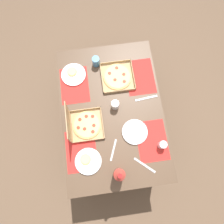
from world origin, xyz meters
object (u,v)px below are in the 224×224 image
object	(u,v)px
plate_near_left	(73,74)
soda_bottle	(119,174)
pizza_box_corner_left	(83,125)
pizza_box_center	(117,77)
cup_clear_left	(96,61)
cup_spare	(115,105)
plate_middle	(88,161)
plate_far_left	(135,132)
cup_clear_right	(162,145)

from	to	relation	value
plate_near_left	soda_bottle	xyz separation A→B (m)	(-0.95, -0.29, 0.12)
pizza_box_corner_left	plate_near_left	bearing A→B (deg)	5.32
pizza_box_center	cup_clear_left	xyz separation A→B (m)	(0.16, 0.18, 0.04)
pizza_box_center	cup_spare	size ratio (longest dim) A/B	3.06
pizza_box_center	plate_middle	size ratio (longest dim) A/B	1.34
pizza_box_corner_left	plate_far_left	xyz separation A→B (m)	(-0.12, -0.44, -0.04)
pizza_box_center	plate_middle	bearing A→B (deg)	153.79
plate_middle	cup_clear_left	distance (m)	0.91
pizza_box_center	pizza_box_corner_left	bearing A→B (deg)	139.05
pizza_box_corner_left	pizza_box_center	xyz separation A→B (m)	(0.42, -0.36, -0.04)
plate_middle	cup_clear_left	xyz separation A→B (m)	(0.89, -0.18, 0.04)
plate_near_left	cup_spare	xyz separation A→B (m)	(-0.36, -0.35, 0.04)
soda_bottle	cup_spare	bearing A→B (deg)	-5.16
pizza_box_corner_left	cup_clear_right	distance (m)	0.70
plate_near_left	plate_middle	bearing A→B (deg)	-176.43
cup_spare	pizza_box_center	bearing A→B (deg)	-12.75
plate_middle	cup_clear_right	size ratio (longest dim) A/B	2.53
plate_middle	cup_clear_left	size ratio (longest dim) A/B	2.21
pizza_box_corner_left	cup_clear_right	world-z (taller)	pizza_box_corner_left
plate_middle	cup_spare	xyz separation A→B (m)	(0.45, -0.30, 0.04)
cup_clear_left	plate_near_left	bearing A→B (deg)	109.60
pizza_box_corner_left	plate_middle	bearing A→B (deg)	-179.24
pizza_box_center	soda_bottle	distance (m)	0.88
pizza_box_center	plate_far_left	size ratio (longest dim) A/B	1.34
pizza_box_center	plate_middle	xyz separation A→B (m)	(-0.73, 0.36, -0.00)
pizza_box_corner_left	plate_middle	size ratio (longest dim) A/B	1.42
soda_bottle	cup_clear_left	xyz separation A→B (m)	(1.03, 0.07, -0.08)
pizza_box_center	cup_spare	bearing A→B (deg)	167.25
plate_far_left	cup_clear_left	world-z (taller)	cup_clear_left
cup_clear_right	plate_near_left	bearing A→B (deg)	42.15
plate_near_left	cup_clear_left	distance (m)	0.25
plate_far_left	plate_near_left	world-z (taller)	plate_near_left
pizza_box_corner_left	cup_clear_left	bearing A→B (deg)	-17.40
cup_clear_left	soda_bottle	bearing A→B (deg)	-176.37
pizza_box_center	plate_far_left	world-z (taller)	pizza_box_center
cup_spare	cup_clear_right	distance (m)	0.53
pizza_box_center	plate_far_left	xyz separation A→B (m)	(-0.54, -0.08, -0.00)
plate_middle	cup_clear_left	bearing A→B (deg)	-11.28
cup_clear_left	cup_clear_right	size ratio (longest dim) A/B	1.14
plate_middle	soda_bottle	xyz separation A→B (m)	(-0.13, -0.24, 0.12)
pizza_box_center	cup_clear_right	distance (m)	0.74
plate_middle	cup_spare	bearing A→B (deg)	-33.38
plate_near_left	cup_clear_left	size ratio (longest dim) A/B	2.27
soda_bottle	cup_clear_left	distance (m)	1.03
cup_clear_right	plate_middle	bearing A→B (deg)	94.05
plate_near_left	cup_clear_left	world-z (taller)	cup_clear_left
cup_clear_right	plate_far_left	bearing A→B (deg)	54.92
plate_far_left	plate_near_left	size ratio (longest dim) A/B	0.97
pizza_box_center	cup_spare	world-z (taller)	cup_spare
cup_clear_left	pizza_box_center	bearing A→B (deg)	-131.81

